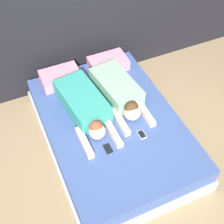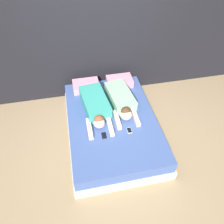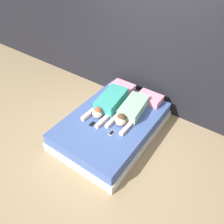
{
  "view_description": "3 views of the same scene",
  "coord_description": "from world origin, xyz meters",
  "px_view_note": "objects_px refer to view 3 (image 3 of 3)",
  "views": [
    {
      "loc": [
        -0.92,
        -2.06,
        3.17
      ],
      "look_at": [
        0.0,
        0.0,
        0.55
      ],
      "focal_mm": 50.0,
      "sensor_mm": 36.0,
      "label": 1
    },
    {
      "loc": [
        -0.5,
        -2.43,
        3.11
      ],
      "look_at": [
        0.0,
        0.0,
        0.55
      ],
      "focal_mm": 35.0,
      "sensor_mm": 36.0,
      "label": 2
    },
    {
      "loc": [
        1.73,
        -2.45,
        3.19
      ],
      "look_at": [
        0.0,
        0.0,
        0.55
      ],
      "focal_mm": 35.0,
      "sensor_mm": 36.0,
      "label": 3
    }
  ],
  "objects_px": {
    "pillow_head_left": "(122,88)",
    "cell_phone_left": "(92,124)",
    "pillow_head_right": "(150,98)",
    "person_right": "(131,110)",
    "cell_phone_right": "(112,133)",
    "person_left": "(109,102)",
    "bed": "(112,126)"
  },
  "relations": [
    {
      "from": "pillow_head_left",
      "to": "cell_phone_left",
      "type": "distance_m",
      "value": 1.2
    },
    {
      "from": "person_left",
      "to": "bed",
      "type": "bearing_deg",
      "value": -45.24
    },
    {
      "from": "bed",
      "to": "pillow_head_right",
      "type": "xyz_separation_m",
      "value": [
        0.33,
        0.86,
        0.28
      ]
    },
    {
      "from": "person_left",
      "to": "cell_phone_left",
      "type": "bearing_deg",
      "value": -86.18
    },
    {
      "from": "person_right",
      "to": "person_left",
      "type": "bearing_deg",
      "value": -173.95
    },
    {
      "from": "bed",
      "to": "person_right",
      "type": "relative_size",
      "value": 2.08
    },
    {
      "from": "pillow_head_right",
      "to": "cell_phone_left",
      "type": "bearing_deg",
      "value": -113.8
    },
    {
      "from": "pillow_head_left",
      "to": "cell_phone_left",
      "type": "bearing_deg",
      "value": -83.77
    },
    {
      "from": "person_left",
      "to": "pillow_head_right",
      "type": "bearing_deg",
      "value": 47.51
    },
    {
      "from": "pillow_head_left",
      "to": "person_right",
      "type": "distance_m",
      "value": 0.8
    },
    {
      "from": "pillow_head_left",
      "to": "pillow_head_right",
      "type": "relative_size",
      "value": 1.0
    },
    {
      "from": "pillow_head_right",
      "to": "cell_phone_left",
      "type": "distance_m",
      "value": 1.31
    },
    {
      "from": "bed",
      "to": "pillow_head_left",
      "type": "relative_size",
      "value": 4.42
    },
    {
      "from": "cell_phone_left",
      "to": "cell_phone_right",
      "type": "xyz_separation_m",
      "value": [
        0.42,
        0.02,
        0.0
      ]
    },
    {
      "from": "pillow_head_left",
      "to": "pillow_head_right",
      "type": "xyz_separation_m",
      "value": [
        0.66,
        0.0,
        0.0
      ]
    },
    {
      "from": "person_right",
      "to": "cell_phone_left",
      "type": "relative_size",
      "value": 8.6
    },
    {
      "from": "cell_phone_left",
      "to": "cell_phone_right",
      "type": "bearing_deg",
      "value": 2.78
    },
    {
      "from": "bed",
      "to": "pillow_head_right",
      "type": "distance_m",
      "value": 0.96
    },
    {
      "from": "person_left",
      "to": "cell_phone_right",
      "type": "distance_m",
      "value": 0.73
    },
    {
      "from": "bed",
      "to": "pillow_head_left",
      "type": "xyz_separation_m",
      "value": [
        -0.33,
        0.86,
        0.28
      ]
    },
    {
      "from": "person_right",
      "to": "cell_phone_left",
      "type": "xyz_separation_m",
      "value": [
        -0.43,
        -0.63,
        -0.1
      ]
    },
    {
      "from": "person_right",
      "to": "pillow_head_left",
      "type": "bearing_deg",
      "value": 134.35
    },
    {
      "from": "pillow_head_right",
      "to": "cell_phone_right",
      "type": "height_order",
      "value": "pillow_head_right"
    },
    {
      "from": "pillow_head_right",
      "to": "person_right",
      "type": "bearing_deg",
      "value": -100.17
    },
    {
      "from": "pillow_head_left",
      "to": "person_right",
      "type": "relative_size",
      "value": 0.47
    },
    {
      "from": "person_right",
      "to": "cell_phone_left",
      "type": "height_order",
      "value": "person_right"
    },
    {
      "from": "person_right",
      "to": "cell_phone_right",
      "type": "bearing_deg",
      "value": -90.91
    },
    {
      "from": "pillow_head_left",
      "to": "cell_phone_right",
      "type": "bearing_deg",
      "value": -65.08
    },
    {
      "from": "pillow_head_right",
      "to": "cell_phone_right",
      "type": "bearing_deg",
      "value": -95.43
    },
    {
      "from": "pillow_head_right",
      "to": "cell_phone_left",
      "type": "relative_size",
      "value": 4.05
    },
    {
      "from": "bed",
      "to": "cell_phone_right",
      "type": "relative_size",
      "value": 17.88
    },
    {
      "from": "bed",
      "to": "pillow_head_right",
      "type": "relative_size",
      "value": 4.42
    }
  ]
}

